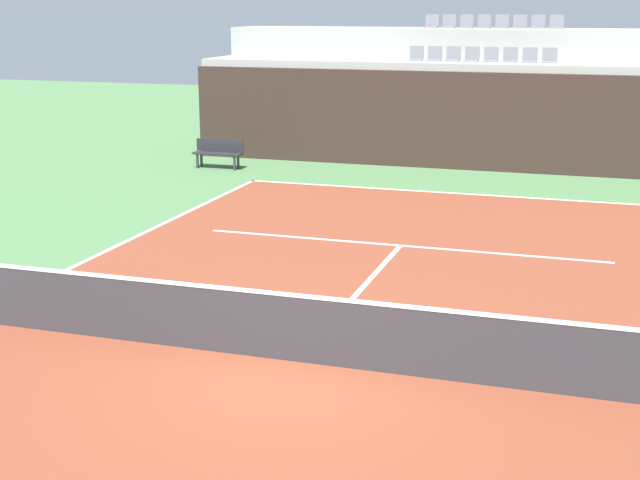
# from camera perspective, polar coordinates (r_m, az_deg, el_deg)

# --- Properties ---
(ground_plane) EXTENTS (80.00, 80.00, 0.00)m
(ground_plane) POSITION_cam_1_polar(r_m,az_deg,el_deg) (12.32, -1.55, -7.77)
(ground_plane) COLOR #477042
(court_surface) EXTENTS (11.00, 24.00, 0.01)m
(court_surface) POSITION_cam_1_polar(r_m,az_deg,el_deg) (12.31, -1.55, -7.75)
(court_surface) COLOR brown
(court_surface) RESTS_ON ground_plane
(baseline_far) EXTENTS (11.00, 0.10, 0.00)m
(baseline_far) POSITION_cam_1_polar(r_m,az_deg,el_deg) (23.47, 8.15, 2.99)
(baseline_far) COLOR white
(baseline_far) RESTS_ON court_surface
(service_line_far) EXTENTS (8.26, 0.10, 0.00)m
(service_line_far) POSITION_cam_1_polar(r_m,az_deg,el_deg) (18.16, 5.14, -0.35)
(service_line_far) COLOR white
(service_line_far) RESTS_ON court_surface
(centre_service_line) EXTENTS (0.10, 6.40, 0.00)m
(centre_service_line) POSITION_cam_1_polar(r_m,az_deg,el_deg) (15.18, 2.45, -3.33)
(centre_service_line) COLOR white
(centre_service_line) RESTS_ON court_surface
(back_wall) EXTENTS (17.38, 0.30, 2.85)m
(back_wall) POSITION_cam_1_polar(r_m,az_deg,el_deg) (26.84, 9.62, 7.45)
(back_wall) COLOR #33231E
(back_wall) RESTS_ON ground_plane
(stands_tier_lower) EXTENTS (17.38, 2.40, 3.07)m
(stands_tier_lower) POSITION_cam_1_polar(r_m,az_deg,el_deg) (28.15, 10.04, 7.98)
(stands_tier_lower) COLOR #9E9E99
(stands_tier_lower) RESTS_ON ground_plane
(stands_tier_upper) EXTENTS (17.38, 2.40, 4.00)m
(stands_tier_upper) POSITION_cam_1_polar(r_m,az_deg,el_deg) (30.47, 10.72, 9.33)
(stands_tier_upper) COLOR #9E9E99
(stands_tier_upper) RESTS_ON ground_plane
(seating_row_lower) EXTENTS (4.47, 0.44, 0.44)m
(seating_row_lower) POSITION_cam_1_polar(r_m,az_deg,el_deg) (28.11, 10.22, 11.37)
(seating_row_lower) COLOR slate
(seating_row_lower) RESTS_ON stands_tier_lower
(seating_row_upper) EXTENTS (4.47, 0.44, 0.44)m
(seating_row_upper) POSITION_cam_1_polar(r_m,az_deg,el_deg) (30.45, 10.94, 13.32)
(seating_row_upper) COLOR slate
(seating_row_upper) RESTS_ON stands_tier_upper
(tennis_net) EXTENTS (11.08, 0.08, 1.07)m
(tennis_net) POSITION_cam_1_polar(r_m,az_deg,el_deg) (12.13, -1.56, -5.55)
(tennis_net) COLOR black
(tennis_net) RESTS_ON court_surface
(player_bench) EXTENTS (1.50, 0.40, 0.85)m
(player_bench) POSITION_cam_1_polar(r_m,az_deg,el_deg) (26.98, -6.48, 5.63)
(player_bench) COLOR #232328
(player_bench) RESTS_ON ground_plane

